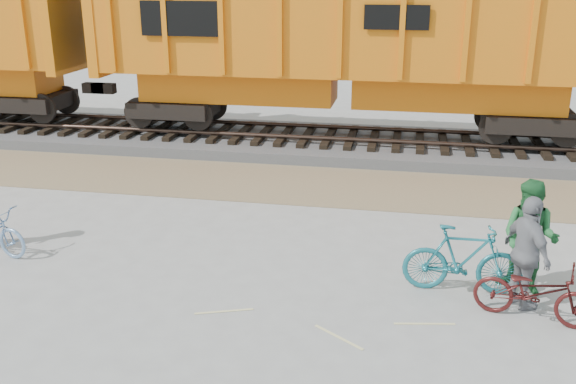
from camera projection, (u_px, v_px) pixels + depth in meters
The scene contains 9 objects.
ground at pixel (298, 293), 10.33m from camera, with size 120.00×120.00×0.00m, color #9E9E99.
gravel_strip at pixel (337, 186), 15.44m from camera, with size 120.00×3.00×0.02m, color #907A59.
ballast_bed at pixel (351, 144), 18.64m from camera, with size 120.00×4.00×0.30m, color slate.
track at pixel (352, 134), 18.54m from camera, with size 120.00×2.60×0.24m.
hopper_car_center at pixel (345, 44), 17.76m from camera, with size 14.00×3.13×4.65m.
bicycle_teal at pixel (463, 259), 10.20m from camera, with size 0.53×1.89×1.14m, color #1C6C78.
bicycle_maroon at pixel (535, 292), 9.39m from camera, with size 0.61×1.74×0.91m, color #431413.
person_man at pixel (530, 238), 10.09m from camera, with size 0.91×0.71×1.87m, color #236733.
person_woman at pixel (527, 253), 9.64m from camera, with size 1.05×0.44×1.79m, color gray.
Camera 1 is at (1.58, -9.11, 4.90)m, focal length 40.00 mm.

